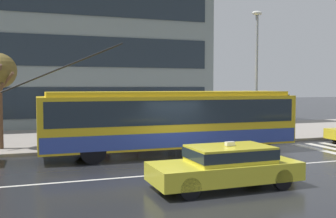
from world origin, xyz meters
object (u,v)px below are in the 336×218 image
taxi_oncoming_near (226,164)px  street_lamp (256,65)px  pedestrian_approaching_curb (136,122)px  bus_shelter (142,105)px  pedestrian_at_shelter (199,120)px  trolleybus (172,120)px  pedestrian_walking_past (106,114)px

taxi_oncoming_near → street_lamp: 10.68m
pedestrian_approaching_curb → street_lamp: size_ratio=0.24×
bus_shelter → pedestrian_at_shelter: (3.61, 0.63, -0.96)m
taxi_oncoming_near → street_lamp: (6.03, 8.05, 3.57)m
trolleybus → bus_shelter: 3.57m
trolleybus → pedestrian_at_shelter: trolleybus is taller
pedestrian_walking_past → bus_shelter: bearing=22.1°
bus_shelter → street_lamp: 6.65m
taxi_oncoming_near → pedestrian_approaching_curb: bearing=91.4°
pedestrian_at_shelter → pedestrian_walking_past: bearing=-165.4°
pedestrian_approaching_curb → pedestrian_walking_past: bearing=-144.0°
taxi_oncoming_near → pedestrian_walking_past: bearing=103.8°
trolleybus → pedestrian_walking_past: trolleybus is taller
pedestrian_approaching_curb → street_lamp: bearing=-17.8°
pedestrian_walking_past → trolleybus: bearing=-46.5°
pedestrian_at_shelter → trolleybus: bearing=-127.2°
pedestrian_approaching_curb → street_lamp: 7.30m
pedestrian_walking_past → street_lamp: bearing=-4.6°
pedestrian_walking_past → street_lamp: (8.17, -0.65, 2.54)m
trolleybus → street_lamp: size_ratio=1.83×
bus_shelter → pedestrian_walking_past: 2.26m
trolleybus → pedestrian_approaching_curb: size_ratio=7.56×
trolleybus → street_lamp: bearing=19.7°
pedestrian_at_shelter → street_lamp: 4.53m
trolleybus → pedestrian_at_shelter: size_ratio=7.59×
pedestrian_approaching_curb → pedestrian_walking_past: size_ratio=0.88×
trolleybus → pedestrian_walking_past: size_ratio=6.63×
street_lamp → bus_shelter: bearing=166.3°
bus_shelter → taxi_oncoming_near: bearing=-89.6°
trolleybus → taxi_oncoming_near: 6.11m
taxi_oncoming_near → pedestrian_at_shelter: bearing=70.8°
street_lamp → pedestrian_walking_past: bearing=175.4°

